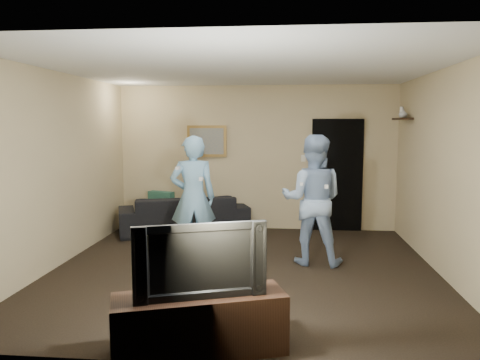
# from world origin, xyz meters

# --- Properties ---
(ground) EXTENTS (5.00, 5.00, 0.00)m
(ground) POSITION_xyz_m (0.00, 0.00, 0.00)
(ground) COLOR black
(ground) RESTS_ON ground
(ceiling) EXTENTS (5.00, 5.00, 0.04)m
(ceiling) POSITION_xyz_m (0.00, 0.00, 2.60)
(ceiling) COLOR silver
(ceiling) RESTS_ON wall_back
(wall_back) EXTENTS (5.00, 0.04, 2.60)m
(wall_back) POSITION_xyz_m (0.00, 2.50, 1.30)
(wall_back) COLOR tan
(wall_back) RESTS_ON ground
(wall_front) EXTENTS (5.00, 0.04, 2.60)m
(wall_front) POSITION_xyz_m (0.00, -2.50, 1.30)
(wall_front) COLOR tan
(wall_front) RESTS_ON ground
(wall_left) EXTENTS (0.04, 5.00, 2.60)m
(wall_left) POSITION_xyz_m (-2.50, 0.00, 1.30)
(wall_left) COLOR tan
(wall_left) RESTS_ON ground
(wall_right) EXTENTS (0.04, 5.00, 2.60)m
(wall_right) POSITION_xyz_m (2.50, 0.00, 1.30)
(wall_right) COLOR tan
(wall_right) RESTS_ON ground
(sofa) EXTENTS (2.41, 1.60, 0.65)m
(sofa) POSITION_xyz_m (-1.26, 2.07, 0.33)
(sofa) COLOR black
(sofa) RESTS_ON ground
(throw_pillow) EXTENTS (0.50, 0.31, 0.48)m
(throw_pillow) POSITION_xyz_m (-1.66, 2.07, 0.48)
(throw_pillow) COLOR #17453A
(throw_pillow) RESTS_ON sofa
(painting_frame) EXTENTS (0.72, 0.05, 0.57)m
(painting_frame) POSITION_xyz_m (-0.90, 2.48, 1.60)
(painting_frame) COLOR olive
(painting_frame) RESTS_ON wall_back
(painting_canvas) EXTENTS (0.62, 0.01, 0.47)m
(painting_canvas) POSITION_xyz_m (-0.90, 2.45, 1.60)
(painting_canvas) COLOR slate
(painting_canvas) RESTS_ON painting_frame
(doorway) EXTENTS (0.90, 0.06, 2.00)m
(doorway) POSITION_xyz_m (1.45, 2.47, 1.00)
(doorway) COLOR black
(doorway) RESTS_ON ground
(light_switch) EXTENTS (0.08, 0.02, 0.12)m
(light_switch) POSITION_xyz_m (0.85, 2.48, 1.30)
(light_switch) COLOR silver
(light_switch) RESTS_ON wall_back
(wall_shelf) EXTENTS (0.20, 0.60, 0.03)m
(wall_shelf) POSITION_xyz_m (2.39, 1.80, 1.99)
(wall_shelf) COLOR black
(wall_shelf) RESTS_ON wall_right
(shelf_vase) EXTENTS (0.15, 0.15, 0.14)m
(shelf_vase) POSITION_xyz_m (2.39, 1.77, 2.08)
(shelf_vase) COLOR #B4B4B9
(shelf_vase) RESTS_ON wall_shelf
(shelf_figurine) EXTENTS (0.06, 0.06, 0.18)m
(shelf_figurine) POSITION_xyz_m (2.39, 1.88, 2.09)
(shelf_figurine) COLOR #B8B8BD
(shelf_figurine) RESTS_ON wall_shelf
(tv_console) EXTENTS (1.49, 0.90, 0.51)m
(tv_console) POSITION_xyz_m (-0.16, -2.31, 0.25)
(tv_console) COLOR black
(tv_console) RESTS_ON ground
(television) EXTENTS (1.06, 0.49, 0.62)m
(television) POSITION_xyz_m (-0.16, -2.31, 0.81)
(television) COLOR black
(television) RESTS_ON tv_console
(wii_player_left) EXTENTS (0.72, 0.57, 1.75)m
(wii_player_left) POSITION_xyz_m (-0.76, 0.45, 0.87)
(wii_player_left) COLOR #7AADD3
(wii_player_left) RESTS_ON ground
(wii_player_right) EXTENTS (0.94, 0.78, 1.76)m
(wii_player_right) POSITION_xyz_m (0.90, 0.37, 0.88)
(wii_player_right) COLOR #8CA6CC
(wii_player_right) RESTS_ON ground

